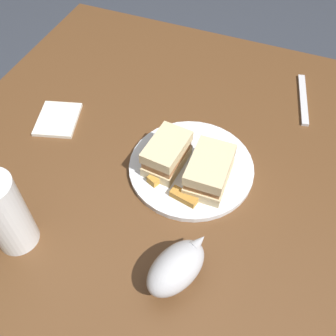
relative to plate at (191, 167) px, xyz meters
The scene contains 12 objects.
ground_plane 0.73m from the plate, 44.43° to the right, with size 6.00×6.00×0.00m, color #333842.
dining_table 0.38m from the plate, 44.43° to the right, with size 1.15×0.96×0.72m, color brown.
plate is the anchor object (origin of this frame).
sandwich_half_left 0.06m from the plate, 72.69° to the right, with size 0.11×0.08×0.06m.
sandwich_half_right 0.06m from the plate, 60.96° to the left, with size 0.12×0.08×0.06m.
potato_wedge_front 0.09m from the plate, ahead, with size 0.06×0.02×0.01m, color #B77F33.
potato_wedge_middle 0.05m from the plate, 33.66° to the left, with size 0.05×0.02×0.01m, color #B77F33.
potato_wedge_back 0.08m from the plate, 41.36° to the right, with size 0.05×0.02×0.02m, color gold.
pint_glass 0.37m from the plate, 41.49° to the right, with size 0.07×0.07×0.17m.
gravy_boat 0.25m from the plate, 13.55° to the left, with size 0.14×0.11×0.07m.
napkin 0.34m from the plate, 93.67° to the right, with size 0.11×0.09×0.01m, color silver.
fork 0.35m from the plate, 149.14° to the left, with size 0.18×0.02×0.01m, color silver.
Camera 1 is at (0.42, 0.22, 1.36)m, focal length 41.93 mm.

